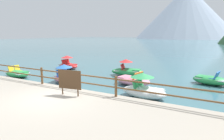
{
  "coord_description": "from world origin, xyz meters",
  "views": [
    {
      "loc": [
        6.7,
        -6.41,
        3.25
      ],
      "look_at": [
        0.21,
        5.0,
        0.9
      ],
      "focal_mm": 33.16,
      "sensor_mm": 36.0,
      "label": 1
    }
  ],
  "objects_px": {
    "sign_board": "(70,80)",
    "pedal_boat_2": "(68,64)",
    "pedal_boat_4": "(17,73)",
    "pedal_boat_0": "(65,77)",
    "pedal_boat_5": "(211,80)",
    "pedal_boat_6": "(133,80)",
    "pedal_boat_1": "(144,89)",
    "pedal_boat_3": "(127,70)"
  },
  "relations": [
    {
      "from": "pedal_boat_2",
      "to": "pedal_boat_6",
      "type": "bearing_deg",
      "value": -19.33
    },
    {
      "from": "sign_board",
      "to": "pedal_boat_2",
      "type": "bearing_deg",
      "value": 132.04
    },
    {
      "from": "pedal_boat_3",
      "to": "pedal_boat_4",
      "type": "xyz_separation_m",
      "value": [
        -6.96,
        -4.58,
        -0.14
      ]
    },
    {
      "from": "pedal_boat_0",
      "to": "sign_board",
      "type": "bearing_deg",
      "value": -44.81
    },
    {
      "from": "pedal_boat_1",
      "to": "pedal_boat_5",
      "type": "height_order",
      "value": "pedal_boat_1"
    },
    {
      "from": "sign_board",
      "to": "pedal_boat_2",
      "type": "xyz_separation_m",
      "value": [
        -6.67,
        7.4,
        -0.73
      ]
    },
    {
      "from": "pedal_boat_1",
      "to": "sign_board",
      "type": "bearing_deg",
      "value": -135.61
    },
    {
      "from": "pedal_boat_0",
      "to": "pedal_boat_1",
      "type": "height_order",
      "value": "pedal_boat_1"
    },
    {
      "from": "pedal_boat_2",
      "to": "pedal_boat_5",
      "type": "height_order",
      "value": "pedal_boat_2"
    },
    {
      "from": "pedal_boat_6",
      "to": "pedal_boat_5",
      "type": "bearing_deg",
      "value": 30.88
    },
    {
      "from": "pedal_boat_0",
      "to": "pedal_boat_4",
      "type": "height_order",
      "value": "pedal_boat_0"
    },
    {
      "from": "pedal_boat_5",
      "to": "pedal_boat_6",
      "type": "distance_m",
      "value": 4.99
    },
    {
      "from": "sign_board",
      "to": "pedal_boat_2",
      "type": "relative_size",
      "value": 0.54
    },
    {
      "from": "sign_board",
      "to": "pedal_boat_1",
      "type": "distance_m",
      "value": 3.76
    },
    {
      "from": "pedal_boat_0",
      "to": "pedal_boat_1",
      "type": "distance_m",
      "value": 5.73
    },
    {
      "from": "sign_board",
      "to": "pedal_boat_2",
      "type": "distance_m",
      "value": 9.99
    },
    {
      "from": "pedal_boat_1",
      "to": "pedal_boat_2",
      "type": "xyz_separation_m",
      "value": [
        -9.31,
        4.82,
        -0.03
      ]
    },
    {
      "from": "sign_board",
      "to": "pedal_boat_5",
      "type": "bearing_deg",
      "value": 53.47
    },
    {
      "from": "pedal_boat_0",
      "to": "pedal_boat_2",
      "type": "xyz_separation_m",
      "value": [
        -3.6,
        4.35,
        -0.0
      ]
    },
    {
      "from": "pedal_boat_1",
      "to": "pedal_boat_4",
      "type": "relative_size",
      "value": 1.06
    },
    {
      "from": "sign_board",
      "to": "pedal_boat_5",
      "type": "xyz_separation_m",
      "value": [
        5.36,
        7.24,
        -0.83
      ]
    },
    {
      "from": "pedal_boat_5",
      "to": "pedal_boat_6",
      "type": "xyz_separation_m",
      "value": [
        -4.28,
        -2.56,
        -0.01
      ]
    },
    {
      "from": "pedal_boat_4",
      "to": "pedal_boat_0",
      "type": "bearing_deg",
      "value": 5.44
    },
    {
      "from": "pedal_boat_2",
      "to": "pedal_boat_6",
      "type": "distance_m",
      "value": 8.22
    },
    {
      "from": "pedal_boat_5",
      "to": "pedal_boat_4",
      "type": "bearing_deg",
      "value": -160.24
    },
    {
      "from": "pedal_boat_4",
      "to": "sign_board",
      "type": "bearing_deg",
      "value": -19.46
    },
    {
      "from": "pedal_boat_3",
      "to": "pedal_boat_5",
      "type": "relative_size",
      "value": 1.14
    },
    {
      "from": "pedal_boat_1",
      "to": "pedal_boat_2",
      "type": "relative_size",
      "value": 1.14
    },
    {
      "from": "pedal_boat_2",
      "to": "pedal_boat_4",
      "type": "bearing_deg",
      "value": -99.36
    },
    {
      "from": "pedal_boat_6",
      "to": "pedal_boat_0",
      "type": "bearing_deg",
      "value": -158.62
    },
    {
      "from": "pedal_boat_3",
      "to": "pedal_boat_5",
      "type": "distance_m",
      "value": 5.86
    },
    {
      "from": "pedal_boat_4",
      "to": "pedal_boat_6",
      "type": "relative_size",
      "value": 0.94
    },
    {
      "from": "pedal_boat_6",
      "to": "pedal_boat_1",
      "type": "bearing_deg",
      "value": -53.44
    },
    {
      "from": "pedal_boat_5",
      "to": "pedal_boat_6",
      "type": "height_order",
      "value": "pedal_boat_5"
    },
    {
      "from": "pedal_boat_0",
      "to": "pedal_boat_4",
      "type": "relative_size",
      "value": 0.95
    },
    {
      "from": "pedal_boat_0",
      "to": "pedal_boat_1",
      "type": "xyz_separation_m",
      "value": [
        5.71,
        -0.47,
        0.02
      ]
    },
    {
      "from": "pedal_boat_0",
      "to": "pedal_boat_4",
      "type": "bearing_deg",
      "value": -174.56
    },
    {
      "from": "sign_board",
      "to": "pedal_boat_5",
      "type": "height_order",
      "value": "sign_board"
    },
    {
      "from": "pedal_boat_1",
      "to": "pedal_boat_6",
      "type": "bearing_deg",
      "value": 126.56
    },
    {
      "from": "pedal_boat_2",
      "to": "pedal_boat_4",
      "type": "height_order",
      "value": "pedal_boat_2"
    },
    {
      "from": "sign_board",
      "to": "pedal_boat_5",
      "type": "relative_size",
      "value": 0.5
    },
    {
      "from": "pedal_boat_6",
      "to": "sign_board",
      "type": "bearing_deg",
      "value": -103.02
    }
  ]
}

